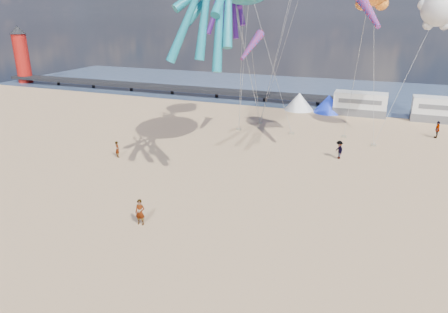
{
  "coord_description": "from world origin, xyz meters",
  "views": [
    {
      "loc": [
        8.04,
        -14.49,
        12.78
      ],
      "look_at": [
        0.07,
        6.0,
        4.82
      ],
      "focal_mm": 32.0,
      "sensor_mm": 36.0,
      "label": 1
    }
  ],
  "objects_px": {
    "motorhome_1": "(441,110)",
    "sandbag_e": "(260,123)",
    "beachgoer_3": "(437,130)",
    "sandbag_d": "(344,137)",
    "beachgoer_2": "(339,150)",
    "lighthouse": "(22,59)",
    "motorhome_0": "(360,104)",
    "beachgoer_5": "(117,149)",
    "standing_person": "(140,212)",
    "tent_white": "(299,101)",
    "tent_blue": "(329,104)",
    "windsock_right": "(251,46)",
    "sandbag_a": "(239,129)",
    "kite_panda": "(439,9)",
    "sandbag_c": "(374,145)",
    "sandbag_b": "(292,133)",
    "windsock_mid": "(367,8)"
  },
  "relations": [
    {
      "from": "standing_person",
      "to": "beachgoer_3",
      "type": "distance_m",
      "value": 33.91
    },
    {
      "from": "motorhome_0",
      "to": "lighthouse",
      "type": "bearing_deg",
      "value": 176.31
    },
    {
      "from": "motorhome_0",
      "to": "sandbag_e",
      "type": "distance_m",
      "value": 14.23
    },
    {
      "from": "beachgoer_5",
      "to": "kite_panda",
      "type": "distance_m",
      "value": 32.71
    },
    {
      "from": "sandbag_e",
      "to": "standing_person",
      "type": "bearing_deg",
      "value": -90.37
    },
    {
      "from": "lighthouse",
      "to": "kite_panda",
      "type": "height_order",
      "value": "kite_panda"
    },
    {
      "from": "sandbag_d",
      "to": "standing_person",
      "type": "bearing_deg",
      "value": -112.99
    },
    {
      "from": "lighthouse",
      "to": "windsock_right",
      "type": "distance_m",
      "value": 55.89
    },
    {
      "from": "motorhome_0",
      "to": "windsock_right",
      "type": "relative_size",
      "value": 1.47
    },
    {
      "from": "sandbag_d",
      "to": "sandbag_a",
      "type": "bearing_deg",
      "value": -173.04
    },
    {
      "from": "motorhome_0",
      "to": "sandbag_b",
      "type": "relative_size",
      "value": 13.2
    },
    {
      "from": "sandbag_b",
      "to": "sandbag_c",
      "type": "bearing_deg",
      "value": -7.77
    },
    {
      "from": "motorhome_1",
      "to": "sandbag_c",
      "type": "relative_size",
      "value": 13.2
    },
    {
      "from": "beachgoer_3",
      "to": "sandbag_e",
      "type": "xyz_separation_m",
      "value": [
        -19.38,
        -1.31,
        -0.81
      ]
    },
    {
      "from": "beachgoer_2",
      "to": "kite_panda",
      "type": "xyz_separation_m",
      "value": [
        7.04,
        7.88,
        12.24
      ]
    },
    {
      "from": "kite_panda",
      "to": "windsock_mid",
      "type": "distance_m",
      "value": 10.48
    },
    {
      "from": "sandbag_e",
      "to": "motorhome_1",
      "type": "bearing_deg",
      "value": 23.85
    },
    {
      "from": "sandbag_a",
      "to": "windsock_mid",
      "type": "bearing_deg",
      "value": -26.14
    },
    {
      "from": "sandbag_b",
      "to": "sandbag_e",
      "type": "distance_m",
      "value": 5.43
    },
    {
      "from": "tent_white",
      "to": "tent_blue",
      "type": "xyz_separation_m",
      "value": [
        4.0,
        0.0,
        0.0
      ]
    },
    {
      "from": "motorhome_1",
      "to": "windsock_mid",
      "type": "bearing_deg",
      "value": -115.64
    },
    {
      "from": "motorhome_1",
      "to": "beachgoer_2",
      "type": "relative_size",
      "value": 3.84
    },
    {
      "from": "lighthouse",
      "to": "sandbag_c",
      "type": "distance_m",
      "value": 66.68
    },
    {
      "from": "sandbag_c",
      "to": "sandbag_b",
      "type": "bearing_deg",
      "value": 172.23
    },
    {
      "from": "tent_white",
      "to": "beachgoer_3",
      "type": "xyz_separation_m",
      "value": [
        16.47,
        -7.71,
        -0.28
      ]
    },
    {
      "from": "standing_person",
      "to": "windsock_right",
      "type": "relative_size",
      "value": 0.38
    },
    {
      "from": "standing_person",
      "to": "kite_panda",
      "type": "height_order",
      "value": "kite_panda"
    },
    {
      "from": "lighthouse",
      "to": "beachgoer_2",
      "type": "bearing_deg",
      "value": -19.92
    },
    {
      "from": "sandbag_d",
      "to": "windsock_right",
      "type": "relative_size",
      "value": 0.11
    },
    {
      "from": "standing_person",
      "to": "beachgoer_3",
      "type": "xyz_separation_m",
      "value": [
        19.55,
        27.7,
        0.06
      ]
    },
    {
      "from": "sandbag_a",
      "to": "sandbag_c",
      "type": "xyz_separation_m",
      "value": [
        14.68,
        -0.53,
        0.0
      ]
    },
    {
      "from": "motorhome_1",
      "to": "sandbag_e",
      "type": "distance_m",
      "value": 22.37
    },
    {
      "from": "lighthouse",
      "to": "beachgoer_5",
      "type": "distance_m",
      "value": 51.4
    },
    {
      "from": "beachgoer_5",
      "to": "sandbag_a",
      "type": "bearing_deg",
      "value": -83.25
    },
    {
      "from": "tent_white",
      "to": "sandbag_b",
      "type": "xyz_separation_m",
      "value": [
        1.61,
        -12.02,
        -1.09
      ]
    },
    {
      "from": "sandbag_b",
      "to": "kite_panda",
      "type": "distance_m",
      "value": 18.28
    },
    {
      "from": "lighthouse",
      "to": "motorhome_0",
      "type": "distance_m",
      "value": 62.2
    },
    {
      "from": "beachgoer_3",
      "to": "sandbag_d",
      "type": "distance_m",
      "value": 9.99
    },
    {
      "from": "tent_white",
      "to": "tent_blue",
      "type": "relative_size",
      "value": 1.0
    },
    {
      "from": "tent_blue",
      "to": "standing_person",
      "type": "bearing_deg",
      "value": -101.32
    },
    {
      "from": "beachgoer_2",
      "to": "sandbag_d",
      "type": "height_order",
      "value": "beachgoer_2"
    },
    {
      "from": "sandbag_d",
      "to": "motorhome_1",
      "type": "bearing_deg",
      "value": 47.44
    },
    {
      "from": "beachgoer_3",
      "to": "sandbag_d",
      "type": "relative_size",
      "value": 3.69
    },
    {
      "from": "kite_panda",
      "to": "lighthouse",
      "type": "bearing_deg",
      "value": 150.84
    },
    {
      "from": "tent_blue",
      "to": "sandbag_c",
      "type": "relative_size",
      "value": 8.0
    },
    {
      "from": "windsock_right",
      "to": "tent_white",
      "type": "bearing_deg",
      "value": 91.28
    },
    {
      "from": "sandbag_c",
      "to": "sandbag_e",
      "type": "bearing_deg",
      "value": 162.45
    },
    {
      "from": "tent_blue",
      "to": "windsock_right",
      "type": "distance_m",
      "value": 19.11
    },
    {
      "from": "sandbag_a",
      "to": "kite_panda",
      "type": "distance_m",
      "value": 22.95
    },
    {
      "from": "lighthouse",
      "to": "motorhome_1",
      "type": "xyz_separation_m",
      "value": [
        71.5,
        -4.0,
        -3.0
      ]
    }
  ]
}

